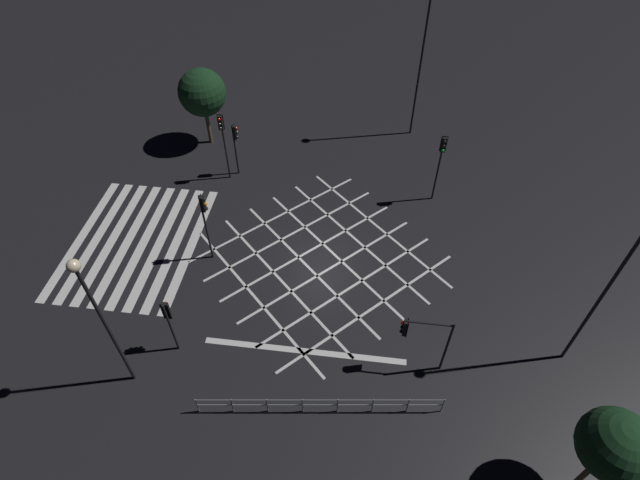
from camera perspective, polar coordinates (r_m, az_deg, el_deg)
name	(u,v)px	position (r m, az deg, el deg)	size (l,w,h in m)	color
ground_plane	(320,259)	(26.74, 0.00, -2.22)	(200.00, 200.00, 0.00)	black
road_markings	(201,252)	(27.87, -13.43, -1.30)	(13.98, 20.70, 0.01)	silver
traffic_light_sw_main	(223,134)	(30.30, -11.07, 11.75)	(0.39, 0.36, 4.58)	black
traffic_light_median_south	(205,215)	(25.27, -13.03, 2.80)	(0.36, 0.39, 4.36)	black
traffic_light_nw_main	(441,156)	(28.95, 13.67, 9.30)	(0.39, 0.36, 4.50)	black
traffic_light_se_main	(168,317)	(22.52, -16.94, -8.39)	(0.39, 0.36, 3.28)	black
traffic_light_ne_cross	(422,334)	(21.31, 11.62, -10.48)	(0.36, 2.13, 3.44)	black
traffic_light_sw_cross	(235,140)	(30.99, -9.64, 11.25)	(0.36, 0.39, 3.57)	black
street_lamp_east	(619,271)	(21.39, 30.98, -3.05)	(0.44, 0.44, 9.31)	black
street_lamp_west	(95,305)	(19.96, -24.30, -6.83)	(0.48, 0.48, 7.76)	black
street_lamp_far	(426,32)	(32.90, 11.97, 22.23)	(0.52, 0.52, 10.33)	black
street_tree_near	(202,93)	(33.67, -13.32, 16.06)	(3.03, 3.03, 5.25)	brown
street_tree_far	(616,446)	(20.10, 30.70, -19.55)	(2.50, 2.50, 4.86)	brown
pedestrian_railing	(320,404)	(21.43, 0.00, -18.21)	(1.33, 10.07, 1.05)	gray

